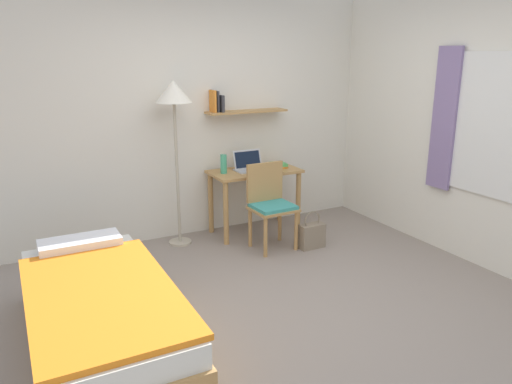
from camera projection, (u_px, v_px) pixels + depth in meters
name	position (u px, v px, depth m)	size (l,w,h in m)	color
ground_plane	(295.00, 307.00, 3.94)	(5.28, 5.28, 0.00)	gray
wall_back	(200.00, 118.00, 5.31)	(4.40, 0.27, 2.60)	silver
wall_right	(484.00, 129.00, 4.48)	(0.10, 4.40, 2.60)	silver
bed	(101.00, 315.00, 3.34)	(0.92, 1.97, 0.54)	#B2844C
desk	(255.00, 183.00, 5.46)	(1.00, 0.52, 0.72)	#B2844C
desk_chair	(270.00, 202.00, 5.04)	(0.45, 0.40, 0.89)	#B2844C
standing_lamp	(174.00, 102.00, 4.85)	(0.37, 0.37, 1.72)	#B2A893
laptop	(249.00, 165.00, 5.42)	(0.34, 0.23, 0.22)	#B7BABF
water_bottle	(224.00, 164.00, 5.25)	(0.07, 0.07, 0.21)	#42A87F
book_stack	(278.00, 165.00, 5.54)	(0.18, 0.22, 0.05)	orange
handbag	(312.00, 235.00, 5.10)	(0.27, 0.13, 0.40)	gray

